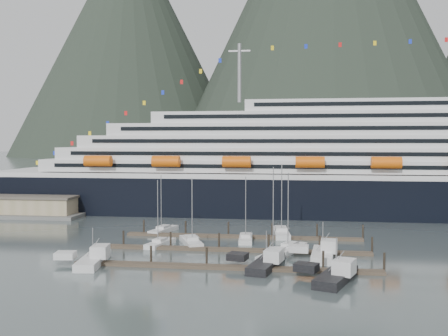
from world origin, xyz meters
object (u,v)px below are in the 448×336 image
(sailboat_h, at_px, (290,249))
(sailboat_a, at_px, (160,244))
(trawler_a, at_px, (92,259))
(trawler_d, at_px, (335,275))
(warehouse, at_px, (6,205))
(sailboat_f, at_px, (246,239))
(sailboat_d, at_px, (276,255))
(trawler_c, at_px, (265,262))
(trawler_e, at_px, (322,253))
(sailboat_c, at_px, (191,242))
(sailboat_g, at_px, (281,233))
(cruise_ship, at_px, (389,170))
(sailboat_e, at_px, (163,230))

(sailboat_h, bearing_deg, sailboat_a, 108.67)
(trawler_a, xyz_separation_m, trawler_d, (37.76, -5.01, 0.04))
(warehouse, relative_size, sailboat_f, 3.48)
(sailboat_d, relative_size, trawler_a, 1.31)
(trawler_c, relative_size, trawler_e, 1.19)
(warehouse, relative_size, trawler_a, 3.84)
(sailboat_a, height_order, sailboat_c, sailboat_c)
(trawler_c, bearing_deg, sailboat_a, 67.45)
(sailboat_g, relative_size, trawler_e, 1.45)
(sailboat_g, distance_m, trawler_a, 41.75)
(sailboat_c, distance_m, sailboat_d, 18.50)
(cruise_ship, relative_size, sailboat_h, 14.40)
(sailboat_h, bearing_deg, trawler_d, -138.26)
(sailboat_h, bearing_deg, trawler_c, -173.70)
(sailboat_g, xyz_separation_m, sailboat_h, (2.11, -15.97, -0.01))
(trawler_a, height_order, trawler_e, trawler_e)
(sailboat_d, xyz_separation_m, sailboat_e, (-24.97, 20.75, -0.02))
(sailboat_e, xyz_separation_m, sailboat_g, (25.21, -0.00, 0.04))
(sailboat_d, height_order, trawler_e, sailboat_d)
(sailboat_f, bearing_deg, trawler_d, -155.11)
(sailboat_g, height_order, trawler_a, sailboat_g)
(sailboat_g, bearing_deg, sailboat_f, 131.62)
(sailboat_g, bearing_deg, warehouse, 67.08)
(sailboat_g, xyz_separation_m, trawler_e, (7.48, -20.82, 0.43))
(sailboat_d, bearing_deg, sailboat_e, 72.41)
(sailboat_a, xyz_separation_m, trawler_d, (30.78, -20.67, 0.47))
(sailboat_a, bearing_deg, sailboat_d, -92.62)
(sailboat_a, height_order, trawler_d, sailboat_a)
(cruise_ship, distance_m, sailboat_h, 58.00)
(warehouse, height_order, trawler_e, trawler_e)
(sailboat_e, bearing_deg, trawler_e, -107.90)
(warehouse, xyz_separation_m, sailboat_c, (58.07, -34.16, -1.82))
(sailboat_c, bearing_deg, trawler_d, -155.04)
(sailboat_c, height_order, trawler_a, sailboat_c)
(sailboat_f, height_order, trawler_e, sailboat_f)
(trawler_d, bearing_deg, trawler_e, 24.61)
(sailboat_a, relative_size, sailboat_d, 0.81)
(sailboat_a, xyz_separation_m, sailboat_f, (15.46, 6.85, 0.01))
(cruise_ship, xyz_separation_m, sailboat_d, (-27.58, -55.70, -11.61))
(warehouse, relative_size, trawler_c, 3.61)
(sailboat_h, bearing_deg, warehouse, 86.36)
(sailboat_f, bearing_deg, sailboat_a, 109.67)
(cruise_ship, relative_size, sailboat_e, 16.43)
(trawler_a, distance_m, trawler_c, 27.63)
(sailboat_c, bearing_deg, warehouse, 36.51)
(sailboat_d, bearing_deg, trawler_d, -125.73)
(sailboat_c, xyz_separation_m, sailboat_h, (18.74, -3.82, 0.01))
(sailboat_d, height_order, sailboat_e, sailboat_d)
(warehouse, distance_m, sailboat_d, 85.87)
(sailboat_d, height_order, sailboat_g, sailboat_d)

